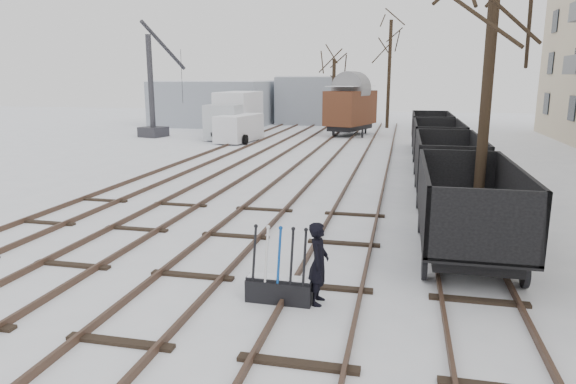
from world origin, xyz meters
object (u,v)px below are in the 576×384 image
ground_frame (280,288)px  worker (319,263)px  box_van_wagon (351,107)px  freight_wagon_a (466,222)px  crane (153,107)px  lorry (235,114)px  panel_van (239,128)px

ground_frame → worker: (0.75, 0.10, 0.53)m
worker → box_van_wagon: (-2.57, 30.43, 1.36)m
box_van_wagon → worker: bearing=-66.9°
freight_wagon_a → crane: bearing=131.1°
lorry → box_van_wagon: bearing=20.2°
worker → panel_van: (-9.57, 24.46, 0.16)m
crane → freight_wagon_a: bearing=-34.2°
freight_wagon_a → panel_van: freight_wagon_a is taller
ground_frame → lorry: size_ratio=0.20×
box_van_wagon → panel_van: bearing=-121.3°
worker → box_van_wagon: size_ratio=0.30×
panel_van → crane: 7.60m
panel_van → freight_wagon_a: bearing=-50.5°
freight_wagon_a → lorry: 27.76m
ground_frame → lorry: 29.41m
worker → crane: crane is taller
worker → panel_van: panel_van is taller
ground_frame → panel_van: 26.11m
panel_van → crane: crane is taller
ground_frame → crane: size_ratio=0.18×
lorry → panel_van: (1.26, -3.03, -0.73)m
ground_frame → lorry: (-10.08, 27.59, 1.42)m
lorry → crane: 6.15m
worker → freight_wagon_a: freight_wagon_a is taller
crane → worker: bearing=-42.7°
worker → panel_van: size_ratio=0.37×
ground_frame → worker: worker is taller
lorry → panel_van: lorry is taller
worker → freight_wagon_a: size_ratio=0.29×
box_van_wagon → lorry: (-8.26, -2.94, -0.47)m
box_van_wagon → crane: bearing=-145.6°
worker → panel_van: 26.27m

